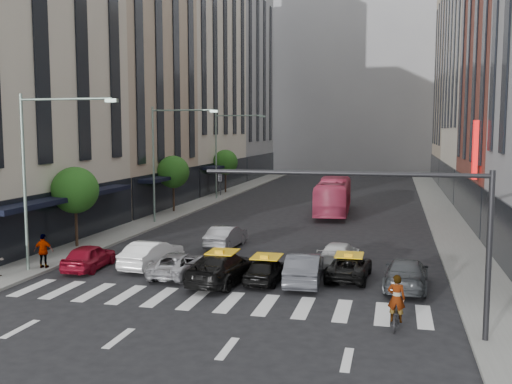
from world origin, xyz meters
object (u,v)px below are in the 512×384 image
Objects in this scene: streetlamp_near at (40,159)px; car_red at (89,257)px; streetlamp_mid at (165,149)px; motorcycle at (396,317)px; taxi_left at (223,268)px; pedestrian_far at (44,251)px; streetlamp_far at (225,144)px; car_white_front at (152,254)px; taxi_center at (267,270)px; bus at (333,196)px.

streetlamp_near is 2.26× the size of car_red.
streetlamp_mid is 5.48× the size of motorcycle.
taxi_left is 2.89× the size of pedestrian_far.
car_white_front is at bearing -80.67° from streetlamp_far.
taxi_center is at bearing -156.57° from taxi_left.
streetlamp_mid is 15.54m from bus.
taxi_center is (9.70, -0.32, -0.05)m from car_red.
bus reaches higher than car_red.
taxi_left is at bearing 80.97° from bus.
bus is (2.74, 24.17, 0.80)m from taxi_left.
taxi_left is 1.41× the size of taxi_center.
taxi_left reaches higher than motorcycle.
bus is (12.19, 8.60, -4.35)m from streetlamp_mid.
streetlamp_far reaches higher than car_white_front.
pedestrian_far is (-9.80, 0.08, 0.30)m from taxi_left.
bus is (12.19, -7.40, -4.35)m from streetlamp_far.
streetlamp_mid is 5.01× the size of pedestrian_far.
car_white_front is (3.06, 1.18, 0.05)m from car_red.
taxi_center is 0.33× the size of bus.
car_red is 2.22× the size of pedestrian_far.
car_red is 0.77× the size of taxi_left.
streetlamp_mid reaches higher than car_white_front.
taxi_left is at bearing -24.01° from motorcycle.
taxi_left is at bearing 21.10° from taxi_center.
streetlamp_mid is 2.03× the size of car_white_front.
streetlamp_near is at bearing 116.28° from pedestrian_far.
streetlamp_near is 4.90m from pedestrian_far.
taxi_left is 24.34m from bus.
motorcycle is at bearing 158.35° from taxi_left.
car_white_front is at bearing 69.06° from bus.
pedestrian_far is (-11.85, -0.50, 0.42)m from taxi_center.
car_red is (1.79, 1.33, -5.22)m from streetlamp_near.
bus is 27.17m from pedestrian_far.
streetlamp_near is 1.00× the size of streetlamp_far.
car_red is 1.08× the size of taxi_center.
streetlamp_near is 7.52m from car_white_front.
streetlamp_near is 10.77m from taxi_left.
taxi_center is 2.24× the size of motorcycle.
bus reaches higher than car_white_front.
streetlamp_near is at bearing -90.00° from streetlamp_mid.
taxi_center is at bearing -69.66° from streetlamp_far.
car_white_front is (4.84, -13.49, -5.17)m from streetlamp_mid.
pedestrian_far is (-17.91, 4.61, 0.62)m from motorcycle.
car_white_front is at bearing -162.92° from car_red.
taxi_left is 9.80m from pedestrian_far.
streetlamp_near reaches higher than car_red.
streetlamp_mid reaches higher than taxi_center.
car_white_front is (4.84, 2.51, -5.17)m from streetlamp_near.
taxi_left reaches higher than car_white_front.
bus is at bearing 35.22° from streetlamp_mid.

